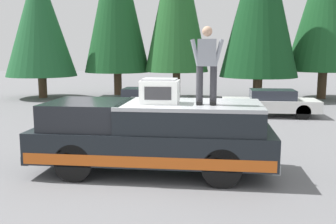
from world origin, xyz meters
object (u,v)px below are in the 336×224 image
Objects in this scene: compressor_unit at (160,91)px; parked_car_white at (270,103)px; person_on_truck_bed at (207,63)px; pickup_truck at (153,135)px; parked_car_black at (143,101)px.

parked_car_white is (8.61, -3.64, -1.35)m from compressor_unit.
person_on_truck_bed is at bearing -94.50° from compressor_unit.
parked_car_white is at bearing -24.43° from pickup_truck.
pickup_truck is 1.35× the size of parked_car_white.
compressor_unit reaches higher than parked_car_black.
person_on_truck_bed is 0.41× the size of parked_car_white.
parked_car_white is at bearing -90.06° from parked_car_black.
parked_car_white is 5.66m from parked_car_black.
parked_car_white is (8.69, -2.60, -1.97)m from person_on_truck_bed.
person_on_truck_bed reaches higher than pickup_truck.
compressor_unit is (-0.17, -0.19, 1.05)m from pickup_truck.
pickup_truck is at bearing 78.59° from person_on_truck_bed.
person_on_truck_bed is at bearing 163.32° from parked_car_white.
compressor_unit is 8.95m from parked_car_black.
person_on_truck_bed is (-0.08, -1.04, 0.62)m from compressor_unit.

